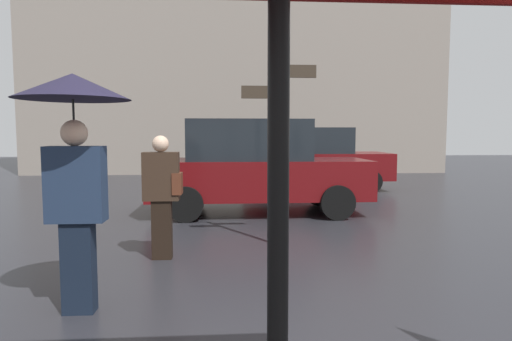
{
  "coord_description": "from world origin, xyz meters",
  "views": [
    {
      "loc": [
        -0.55,
        -2.28,
        1.63
      ],
      "look_at": [
        -0.07,
        4.52,
        1.06
      ],
      "focal_mm": 30.58,
      "sensor_mm": 36.0,
      "label": 1
    }
  ],
  "objects_px": {
    "pedestrian_with_bag": "(162,189)",
    "street_signpost": "(278,130)",
    "parked_car_left": "(313,158)",
    "pedestrian_with_umbrella": "(74,130)",
    "parked_car_right": "(255,166)"
  },
  "relations": [
    {
      "from": "pedestrian_with_umbrella",
      "to": "parked_car_left",
      "type": "distance_m",
      "value": 9.48
    },
    {
      "from": "pedestrian_with_bag",
      "to": "street_signpost",
      "type": "bearing_deg",
      "value": 94.78
    },
    {
      "from": "pedestrian_with_umbrella",
      "to": "parked_car_left",
      "type": "height_order",
      "value": "pedestrian_with_umbrella"
    },
    {
      "from": "parked_car_left",
      "to": "parked_car_right",
      "type": "height_order",
      "value": "parked_car_right"
    },
    {
      "from": "pedestrian_with_umbrella",
      "to": "parked_car_right",
      "type": "relative_size",
      "value": 0.49
    },
    {
      "from": "pedestrian_with_bag",
      "to": "street_signpost",
      "type": "height_order",
      "value": "street_signpost"
    },
    {
      "from": "parked_car_left",
      "to": "parked_car_right",
      "type": "relative_size",
      "value": 0.96
    },
    {
      "from": "parked_car_right",
      "to": "street_signpost",
      "type": "xyz_separation_m",
      "value": [
        0.14,
        -2.61,
        0.72
      ]
    },
    {
      "from": "parked_car_left",
      "to": "parked_car_right",
      "type": "distance_m",
      "value": 4.17
    },
    {
      "from": "pedestrian_with_bag",
      "to": "parked_car_left",
      "type": "distance_m",
      "value": 7.7
    },
    {
      "from": "pedestrian_with_bag",
      "to": "parked_car_left",
      "type": "xyz_separation_m",
      "value": [
        3.38,
        6.91,
        0.01
      ]
    },
    {
      "from": "parked_car_right",
      "to": "street_signpost",
      "type": "height_order",
      "value": "street_signpost"
    },
    {
      "from": "pedestrian_with_bag",
      "to": "street_signpost",
      "type": "distance_m",
      "value": 1.86
    },
    {
      "from": "street_signpost",
      "to": "pedestrian_with_bag",
      "type": "bearing_deg",
      "value": -158.71
    },
    {
      "from": "pedestrian_with_umbrella",
      "to": "parked_car_left",
      "type": "bearing_deg",
      "value": 145.44
    }
  ]
}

